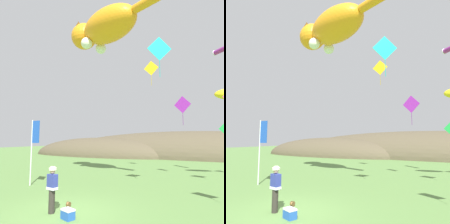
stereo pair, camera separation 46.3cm
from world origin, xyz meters
TOP-DOWN VIEW (x-y plane):
  - ground_plane at (0.00, 0.00)m, footprint 120.00×120.00m
  - distant_hill_ridge at (-3.00, 28.89)m, footprint 53.03×15.67m
  - festival_attendant at (-0.42, -0.23)m, footprint 0.45×0.32m
  - kite_spool at (-0.35, 0.72)m, footprint 0.12×0.21m
  - picnic_cooler at (0.55, -0.43)m, footprint 0.56×0.46m
  - festival_banner_pole at (-5.04, 2.97)m, footprint 0.66×0.08m
  - kite_giant_cat at (-1.98, 6.29)m, footprint 8.75×4.04m
  - kite_diamond_violet at (2.90, 9.88)m, footprint 1.29×0.29m
  - kite_diamond_teal at (2.81, 4.10)m, footprint 1.13×0.71m
  - kite_diamond_gold at (0.11, 11.20)m, footprint 1.32×0.08m

SIDE VIEW (x-z plane):
  - ground_plane at x=0.00m, z-range 0.00..0.00m
  - distant_hill_ridge at x=-3.00m, z-range -4.08..4.08m
  - kite_spool at x=-0.35m, z-range 0.00..0.21m
  - picnic_cooler at x=0.55m, z-range 0.00..0.36m
  - festival_attendant at x=-0.42m, z-range 0.07..1.84m
  - festival_banner_pole at x=-5.04m, z-range 0.63..4.68m
  - kite_diamond_violet at x=2.90m, z-range 4.30..6.51m
  - kite_diamond_teal at x=2.81m, z-range 6.53..8.76m
  - kite_diamond_gold at x=0.11m, z-range 7.96..10.18m
  - kite_giant_cat at x=-1.98m, z-range 9.61..12.37m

